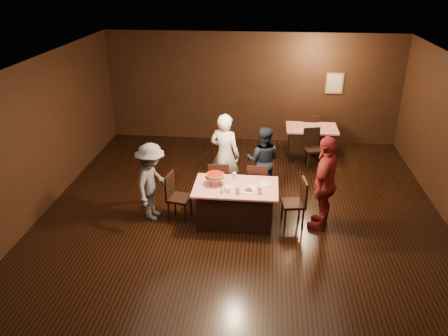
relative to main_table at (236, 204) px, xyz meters
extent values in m
plane|color=black|center=(0.10, -0.56, -0.39)|extent=(10.00, 10.00, 0.00)
cube|color=silver|center=(0.10, -0.56, 2.62)|extent=(8.00, 10.00, 0.04)
cube|color=black|center=(0.10, 4.44, 1.11)|extent=(8.00, 0.04, 3.00)
cube|color=black|center=(-3.90, -0.56, 1.11)|extent=(0.04, 10.00, 3.00)
cube|color=tan|center=(2.30, 4.41, 1.31)|extent=(0.46, 0.03, 0.56)
cube|color=beige|center=(2.30, 4.38, 1.31)|extent=(0.38, 0.01, 0.48)
cube|color=#B30B18|center=(0.00, 0.00, 0.00)|extent=(1.60, 1.00, 0.77)
cube|color=#BA0C0C|center=(1.71, 3.47, 0.00)|extent=(1.30, 0.90, 0.77)
cube|color=black|center=(-0.40, 0.75, 0.09)|extent=(0.44, 0.44, 0.95)
cube|color=black|center=(0.40, 0.75, 0.09)|extent=(0.44, 0.44, 0.95)
cube|color=black|center=(-1.10, 0.00, 0.09)|extent=(0.49, 0.49, 0.95)
cube|color=black|center=(1.10, 0.00, 0.09)|extent=(0.48, 0.48, 0.95)
cube|color=black|center=(1.71, 2.77, 0.09)|extent=(0.51, 0.51, 0.95)
cube|color=black|center=(1.71, 4.07, 0.09)|extent=(0.42, 0.42, 0.95)
imported|color=white|center=(-0.32, 1.15, 0.53)|extent=(0.77, 0.63, 1.82)
imported|color=#161F2F|center=(0.49, 1.27, 0.38)|extent=(0.81, 0.67, 1.52)
imported|color=slate|center=(-1.63, -0.01, 0.40)|extent=(0.71, 1.08, 1.57)
imported|color=maroon|center=(1.65, 0.00, 0.54)|extent=(0.82, 1.17, 1.85)
cylinder|color=black|center=(-0.40, 0.15, 0.46)|extent=(0.01, 0.01, 0.15)
cylinder|color=black|center=(-0.49, 0.00, 0.46)|extent=(0.01, 0.01, 0.15)
cylinder|color=black|center=(-0.31, 0.00, 0.46)|extent=(0.01, 0.01, 0.15)
cylinder|color=silver|center=(-0.40, 0.05, 0.54)|extent=(0.38, 0.38, 0.01)
cylinder|color=#B27233|center=(-0.40, 0.05, 0.57)|extent=(0.35, 0.35, 0.05)
cylinder|color=#A5140C|center=(-0.40, 0.05, 0.60)|extent=(0.30, 0.30, 0.01)
cylinder|color=white|center=(0.25, -0.18, 0.39)|extent=(0.25, 0.25, 0.01)
cylinder|color=#B27233|center=(0.25, -0.18, 0.42)|extent=(0.18, 0.18, 0.04)
cylinder|color=#A5140C|center=(0.25, -0.18, 0.44)|extent=(0.14, 0.14, 0.01)
cylinder|color=white|center=(0.55, 0.15, 0.39)|extent=(0.25, 0.25, 0.01)
cylinder|color=silver|center=(0.05, -0.30, 0.46)|extent=(0.08, 0.08, 0.14)
cylinder|color=silver|center=(0.45, -0.25, 0.46)|extent=(0.08, 0.08, 0.14)
cylinder|color=silver|center=(-0.05, 0.30, 0.46)|extent=(0.08, 0.08, 0.14)
cylinder|color=silver|center=(-0.18, -0.25, 0.43)|extent=(0.04, 0.04, 0.08)
cylinder|color=silver|center=(-0.18, -0.25, 0.47)|extent=(0.05, 0.05, 0.02)
cylinder|color=silver|center=(-0.12, -0.30, 0.43)|extent=(0.04, 0.04, 0.08)
cylinder|color=silver|center=(-0.12, -0.30, 0.47)|extent=(0.05, 0.05, 0.02)
cylinder|color=silver|center=(-0.24, -0.30, 0.43)|extent=(0.04, 0.04, 0.08)
cylinder|color=silver|center=(-0.24, -0.30, 0.47)|extent=(0.05, 0.05, 0.02)
cube|color=white|center=(0.30, 0.00, 0.39)|extent=(0.19, 0.19, 0.01)
cube|color=white|center=(-0.15, -0.05, 0.39)|extent=(0.21, 0.21, 0.01)
camera|label=1|loc=(0.51, -7.33, 4.21)|focal=35.00mm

